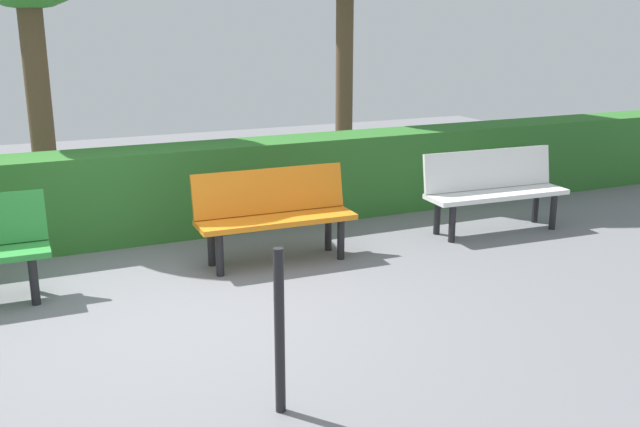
# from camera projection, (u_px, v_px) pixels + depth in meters

# --- Properties ---
(ground_plane) EXTENTS (17.73, 17.73, 0.00)m
(ground_plane) POSITION_uv_depth(u_px,v_px,m) (172.00, 313.00, 5.56)
(ground_plane) COLOR slate
(bench_white) EXTENTS (1.59, 0.53, 0.86)m
(bench_white) POSITION_uv_depth(u_px,v_px,m) (493.00, 186.00, 7.63)
(bench_white) COLOR white
(bench_white) RESTS_ON ground_plane
(bench_orange) EXTENTS (1.49, 0.50, 0.86)m
(bench_orange) POSITION_uv_depth(u_px,v_px,m) (274.00, 211.00, 6.66)
(bench_orange) COLOR orange
(bench_orange) RESTS_ON ground_plane
(hedge_row) EXTENTS (13.73, 0.60, 0.93)m
(hedge_row) POSITION_uv_depth(u_px,v_px,m) (233.00, 185.00, 7.75)
(hedge_row) COLOR #2D6B28
(hedge_row) RESTS_ON ground_plane
(railing_post_mid) EXTENTS (0.06, 0.06, 1.00)m
(railing_post_mid) POSITION_uv_depth(u_px,v_px,m) (280.00, 332.00, 4.04)
(railing_post_mid) COLOR black
(railing_post_mid) RESTS_ON ground_plane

